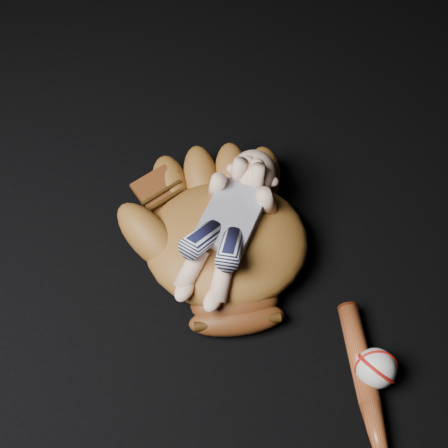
# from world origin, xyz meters

# --- Properties ---
(baseball_glove) EXTENTS (0.63, 0.66, 0.16)m
(baseball_glove) POSITION_xyz_m (-0.15, 0.16, 0.08)
(baseball_glove) COLOR brown
(baseball_glove) RESTS_ON ground
(newborn_baby) EXTENTS (0.22, 0.42, 0.16)m
(newborn_baby) POSITION_xyz_m (-0.15, 0.15, 0.14)
(newborn_baby) COLOR beige
(newborn_baby) RESTS_ON baseball_glove
(baseball_bat) EXTENTS (0.22, 0.46, 0.04)m
(baseball_bat) POSITION_xyz_m (0.23, -0.12, 0.02)
(baseball_bat) COLOR brown
(baseball_bat) RESTS_ON ground
(baseball) EXTENTS (0.09, 0.09, 0.08)m
(baseball) POSITION_xyz_m (0.22, -0.03, 0.04)
(baseball) COLOR white
(baseball) RESTS_ON ground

